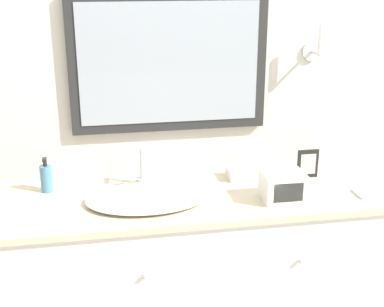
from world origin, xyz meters
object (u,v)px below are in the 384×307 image
sink_basin (146,197)px  soap_bottle (46,178)px  picture_frame (308,164)px  appliance_box (283,186)px

sink_basin → soap_bottle: (-0.44, 0.18, 0.05)m
soap_bottle → picture_frame: bearing=-2.1°
sink_basin → soap_bottle: sink_basin is taller
sink_basin → appliance_box: size_ratio=2.92×
sink_basin → picture_frame: sink_basin is taller
appliance_box → picture_frame: (0.21, 0.23, 0.01)m
soap_bottle → appliance_box: 1.07m
soap_bottle → picture_frame: (1.24, -0.05, 0.00)m
soap_bottle → sink_basin: bearing=-22.6°
appliance_box → sink_basin: bearing=170.7°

